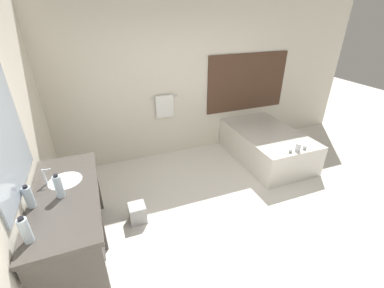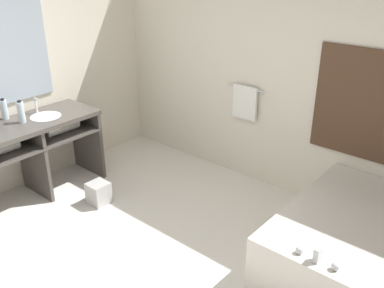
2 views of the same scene
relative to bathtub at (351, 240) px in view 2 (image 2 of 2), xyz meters
The scene contains 8 objects.
ground_plane 1.96m from the bathtub, 136.26° to the right, with size 16.00×16.00×0.00m, color silver.
wall_back_with_blinds 1.93m from the bathtub, 146.69° to the left, with size 7.40×0.13×2.70m.
vanity_counter 3.46m from the bathtub, 161.92° to the right, with size 0.64×1.53×0.91m.
sink_faucet 3.62m from the bathtub, 165.98° to the right, with size 0.09×0.04×0.18m.
bathtub is the anchor object (origin of this frame).
water_bottle_2 3.56m from the bathtub, 161.07° to the right, with size 0.07×0.07×0.25m.
water_bottle_3 3.80m from the bathtub, 161.34° to the right, with size 0.07×0.07×0.24m.
waste_bin 2.68m from the bathtub, 163.40° to the right, with size 0.22×0.22×0.25m.
Camera 2 is at (2.31, -1.90, 2.64)m, focal length 40.00 mm.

